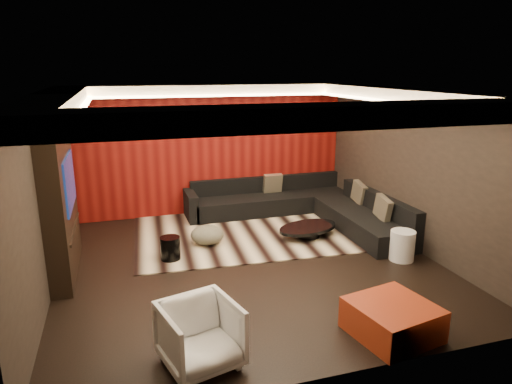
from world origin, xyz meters
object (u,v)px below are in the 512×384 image
object	(u,v)px
sectional_sofa	(303,207)
orange_ottoman	(392,319)
white_side_table	(402,245)
armchair	(200,335)
drum_stool	(170,248)
coffee_table	(308,231)

from	to	relation	value
sectional_sofa	orange_ottoman	bearing A→B (deg)	-98.68
white_side_table	sectional_sofa	size ratio (longest dim) A/B	0.14
armchair	sectional_sofa	bearing A→B (deg)	40.22
drum_stool	armchair	distance (m)	2.93
coffee_table	white_side_table	world-z (taller)	white_side_table
coffee_table	armchair	xyz separation A→B (m)	(-2.66, -3.24, 0.24)
armchair	sectional_sofa	world-z (taller)	sectional_sofa
drum_stool	armchair	size ratio (longest dim) A/B	0.49
coffee_table	sectional_sofa	xyz separation A→B (m)	(0.33, 1.03, 0.14)
coffee_table	white_side_table	bearing A→B (deg)	-52.76
coffee_table	orange_ottoman	bearing A→B (deg)	-95.81
white_side_table	orange_ottoman	world-z (taller)	white_side_table
drum_stool	coffee_table	bearing A→B (deg)	6.67
armchair	sectional_sofa	distance (m)	5.21
coffee_table	drum_stool	distance (m)	2.65
coffee_table	armchair	world-z (taller)	armchair
drum_stool	orange_ottoman	bearing A→B (deg)	-52.86
armchair	white_side_table	bearing A→B (deg)	10.86
drum_stool	sectional_sofa	world-z (taller)	sectional_sofa
orange_ottoman	sectional_sofa	bearing A→B (deg)	81.32
coffee_table	white_side_table	distance (m)	1.81
armchair	sectional_sofa	size ratio (longest dim) A/B	0.22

